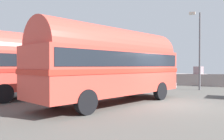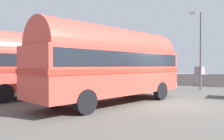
% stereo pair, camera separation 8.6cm
% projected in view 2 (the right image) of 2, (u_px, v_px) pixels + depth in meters
% --- Properties ---
extents(ground, '(32.00, 26.00, 0.02)m').
position_uv_depth(ground, '(173.00, 104.00, 10.84)').
color(ground, '#52504C').
extents(breakwater, '(31.36, 2.07, 2.50)m').
position_uv_depth(breakwater, '(198.00, 78.00, 21.38)').
color(breakwater, gray).
rests_on(breakwater, ground).
extents(vintage_coach, '(4.84, 8.91, 3.70)m').
position_uv_depth(vintage_coach, '(113.00, 62.00, 11.10)').
color(vintage_coach, black).
rests_on(vintage_coach, ground).
extents(second_coach, '(5.01, 8.90, 3.70)m').
position_uv_depth(second_coach, '(42.00, 63.00, 13.70)').
color(second_coach, black).
rests_on(second_coach, ground).
extents(lamp_post, '(0.80, 0.59, 5.92)m').
position_uv_depth(lamp_post, '(200.00, 46.00, 17.12)').
color(lamp_post, '#5B5B60').
rests_on(lamp_post, ground).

